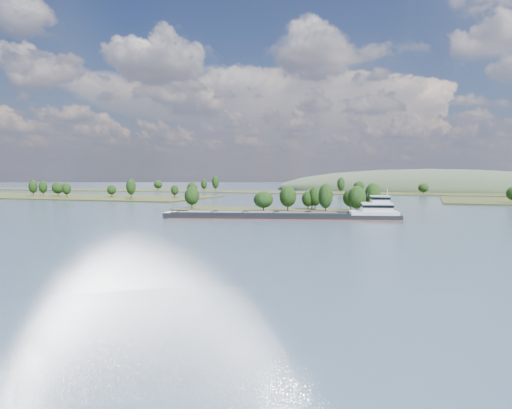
% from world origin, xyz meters
% --- Properties ---
extents(ground, '(1800.00, 1800.00, 0.00)m').
position_xyz_m(ground, '(0.00, 120.00, 0.00)').
color(ground, '#3B5066').
rests_on(ground, ground).
extents(tree_island, '(100.00, 30.35, 13.58)m').
position_xyz_m(tree_island, '(6.77, 179.17, 3.71)').
color(tree_island, '#2B3116').
rests_on(tree_island, ground).
extents(left_bank, '(300.00, 80.00, 15.71)m').
position_xyz_m(left_bank, '(-229.32, 259.99, 0.89)').
color(left_bank, '#2B3116').
rests_on(left_bank, ground).
extents(back_shoreline, '(900.00, 60.00, 16.00)m').
position_xyz_m(back_shoreline, '(7.93, 399.89, 0.63)').
color(back_shoreline, '#2B3116').
rests_on(back_shoreline, ground).
extents(hill_west, '(320.00, 160.00, 44.00)m').
position_xyz_m(hill_west, '(60.00, 500.00, 0.00)').
color(hill_west, '#384731').
rests_on(hill_west, ground).
extents(cargo_barge, '(89.25, 30.80, 12.07)m').
position_xyz_m(cargo_barge, '(15.61, 145.86, 1.52)').
color(cargo_barge, black).
rests_on(cargo_barge, ground).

